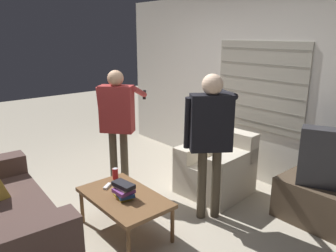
# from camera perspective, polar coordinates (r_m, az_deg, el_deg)

# --- Properties ---
(ground_plane) EXTENTS (16.00, 16.00, 0.00)m
(ground_plane) POSITION_cam_1_polar(r_m,az_deg,el_deg) (3.79, -6.86, -16.22)
(ground_plane) COLOR #B2A893
(wall_back) EXTENTS (5.20, 0.08, 2.55)m
(wall_back) POSITION_cam_1_polar(r_m,az_deg,el_deg) (4.69, 13.82, 6.43)
(wall_back) COLOR silver
(wall_back) RESTS_ON ground_plane
(armchair_beige) EXTENTS (0.83, 0.83, 0.80)m
(armchair_beige) POSITION_cam_1_polar(r_m,az_deg,el_deg) (4.32, 8.52, -7.20)
(armchair_beige) COLOR beige
(armchair_beige) RESTS_ON ground_plane
(coffee_table) EXTENTS (0.99, 0.59, 0.42)m
(coffee_table) POSITION_cam_1_polar(r_m,az_deg,el_deg) (3.45, -7.63, -12.49)
(coffee_table) COLOR brown
(coffee_table) RESTS_ON ground_plane
(tv_stand) EXTENTS (1.07, 0.51, 0.46)m
(tv_stand) POSITION_cam_1_polar(r_m,az_deg,el_deg) (3.95, 26.18, -12.59)
(tv_stand) COLOR #4C3D2D
(tv_stand) RESTS_ON ground_plane
(tv) EXTENTS (0.72, 0.46, 0.62)m
(tv) POSITION_cam_1_polar(r_m,az_deg,el_deg) (3.74, 27.18, -5.20)
(tv) COLOR #2D2D33
(tv) RESTS_ON tv_stand
(person_left_standing) EXTENTS (0.50, 0.81, 1.58)m
(person_left_standing) POSITION_cam_1_polar(r_m,az_deg,el_deg) (4.21, -8.80, 1.74)
(person_left_standing) COLOR #4C4233
(person_left_standing) RESTS_ON ground_plane
(person_right_standing) EXTENTS (0.56, 0.80, 1.62)m
(person_right_standing) POSITION_cam_1_polar(r_m,az_deg,el_deg) (3.48, 7.43, -0.54)
(person_right_standing) COLOR #4C4233
(person_right_standing) RESTS_ON ground_plane
(book_stack) EXTENTS (0.28, 0.20, 0.16)m
(book_stack) POSITION_cam_1_polar(r_m,az_deg,el_deg) (3.36, -7.74, -10.99)
(book_stack) COLOR gold
(book_stack) RESTS_ON coffee_table
(soda_can) EXTENTS (0.07, 0.07, 0.13)m
(soda_can) POSITION_cam_1_polar(r_m,az_deg,el_deg) (3.78, -9.17, -8.19)
(soda_can) COLOR red
(soda_can) RESTS_ON coffee_table
(spare_remote) EXTENTS (0.10, 0.13, 0.02)m
(spare_remote) POSITION_cam_1_polar(r_m,az_deg,el_deg) (3.62, -10.54, -10.26)
(spare_remote) COLOR white
(spare_remote) RESTS_ON coffee_table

